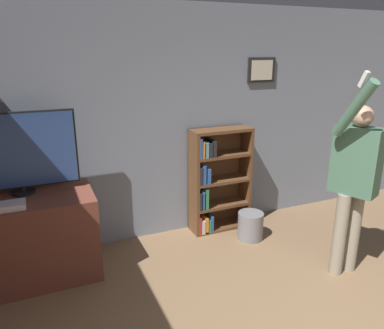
% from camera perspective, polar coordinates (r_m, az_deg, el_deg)
% --- Properties ---
extents(wall_back, '(7.09, 0.09, 2.70)m').
position_cam_1_polar(wall_back, '(4.48, -0.87, 6.28)').
color(wall_back, gray).
rests_on(wall_back, ground_plane).
extents(tv_ledge, '(1.26, 0.71, 0.85)m').
position_cam_1_polar(tv_ledge, '(4.05, -23.52, -10.34)').
color(tv_ledge, brown).
rests_on(tv_ledge, ground_plane).
extents(television, '(1.08, 0.22, 0.80)m').
position_cam_1_polar(television, '(3.89, -25.01, 1.65)').
color(television, black).
rests_on(television, tv_ledge).
extents(game_console, '(0.21, 0.18, 0.05)m').
position_cam_1_polar(game_console, '(3.68, -25.62, -5.65)').
color(game_console, white).
rests_on(game_console, tv_ledge).
extents(bookshelf, '(0.75, 0.28, 1.29)m').
position_cam_1_polar(bookshelf, '(4.63, 3.55, -2.51)').
color(bookshelf, brown).
rests_on(bookshelf, ground_plane).
extents(person, '(0.57, 0.56, 2.03)m').
position_cam_1_polar(person, '(3.90, 23.56, -1.63)').
color(person, gray).
rests_on(person, ground_plane).
extents(waste_bin, '(0.31, 0.31, 0.33)m').
position_cam_1_polar(waste_bin, '(4.61, 8.88, -9.20)').
color(waste_bin, gray).
rests_on(waste_bin, ground_plane).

